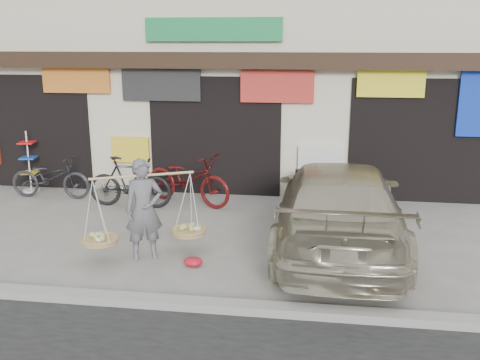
# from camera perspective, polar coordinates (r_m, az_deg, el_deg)

# --- Properties ---
(ground) EXTENTS (70.00, 70.00, 0.00)m
(ground) POSITION_cam_1_polar(r_m,az_deg,el_deg) (9.29, -6.56, -7.36)
(ground) COLOR gray
(ground) RESTS_ON ground
(kerb) EXTENTS (70.00, 0.25, 0.12)m
(kerb) POSITION_cam_1_polar(r_m,az_deg,el_deg) (7.52, -10.43, -12.54)
(kerb) COLOR gray
(kerb) RESTS_ON ground
(shophouse_block) EXTENTS (14.00, 6.32, 7.00)m
(shophouse_block) POSITION_cam_1_polar(r_m,az_deg,el_deg) (14.91, -0.65, 14.58)
(shophouse_block) COLOR beige
(shophouse_block) RESTS_ON ground
(street_vendor) EXTENTS (1.87, 1.16, 1.66)m
(street_vendor) POSITION_cam_1_polar(r_m,az_deg,el_deg) (8.76, -10.19, -3.52)
(street_vendor) COLOR slate
(street_vendor) RESTS_ON ground
(bike_0) EXTENTS (1.84, 0.67, 0.96)m
(bike_0) POSITION_cam_1_polar(r_m,az_deg,el_deg) (12.78, -19.56, 0.28)
(bike_0) COLOR #292A2E
(bike_0) RESTS_ON ground
(bike_1) EXTENTS (1.84, 0.57, 1.10)m
(bike_1) POSITION_cam_1_polar(r_m,az_deg,el_deg) (11.60, -11.69, -0.23)
(bike_1) COLOR black
(bike_1) RESTS_ON ground
(bike_2) EXTENTS (2.27, 1.51, 1.13)m
(bike_2) POSITION_cam_1_polar(r_m,az_deg,el_deg) (11.64, -5.60, 0.14)
(bike_2) COLOR #500D0E
(bike_2) RESTS_ON ground
(suv) EXTENTS (2.14, 5.16, 1.49)m
(suv) POSITION_cam_1_polar(r_m,az_deg,el_deg) (9.25, 10.45, -2.70)
(suv) COLOR #B4AB91
(suv) RESTS_ON ground
(display_rack) EXTENTS (0.40, 0.40, 1.44)m
(display_rack) POSITION_cam_1_polar(r_m,az_deg,el_deg) (13.50, -21.55, 1.27)
(display_rack) COLOR silver
(display_rack) RESTS_ON ground
(red_bag) EXTENTS (0.31, 0.25, 0.14)m
(red_bag) POSITION_cam_1_polar(r_m,az_deg,el_deg) (8.60, -5.01, -8.68)
(red_bag) COLOR red
(red_bag) RESTS_ON ground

